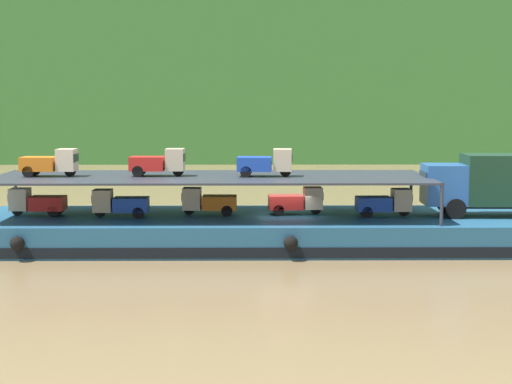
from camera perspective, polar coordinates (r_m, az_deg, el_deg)
The scene contains 13 objects.
ground_plane at distance 40.05m, azimuth 2.20°, elevation -3.84°, with size 400.00×400.00×0.00m, color olive.
hillside_far_bank at distance 106.49m, azimuth 0.46°, elevation 12.18°, with size 110.96×34.07×31.26m.
cargo_barge at distance 39.91m, azimuth 2.21°, elevation -2.78°, with size 30.93×8.33×1.50m.
covered_lorry at distance 41.21m, azimuth 16.96°, elevation 0.66°, with size 7.91×2.49×3.10m.
cargo_rack at distance 39.57m, azimuth -3.28°, elevation 1.06°, with size 21.73×7.01×2.00m.
mini_truck_lower_stern at distance 41.22m, azimuth -15.55°, elevation -0.70°, with size 2.76×1.23×1.38m.
mini_truck_lower_aft at distance 39.79m, azimuth -9.81°, elevation -0.81°, with size 2.75×1.22×1.38m.
mini_truck_lower_mid at distance 40.01m, azimuth -3.45°, elevation -0.68°, with size 2.77×1.25×1.38m.
mini_truck_lower_fore at distance 40.20m, azimuth 2.94°, elevation -0.64°, with size 2.79×1.30×1.38m.
mini_truck_lower_bow at distance 40.00m, azimuth 9.27°, elevation -0.76°, with size 2.77×1.25×1.38m.
mini_truck_upper_stern at distance 40.61m, azimuth -14.63°, elevation 2.06°, with size 2.79×1.28×1.38m.
mini_truck_upper_mid at distance 39.78m, azimuth -7.06°, elevation 2.14°, with size 2.76×1.23×1.38m.
mini_truck_upper_fore at distance 39.28m, azimuth 0.70°, elevation 2.13°, with size 2.79×1.28×1.38m.
Camera 1 is at (-1.94, -39.34, 7.26)m, focal length 55.41 mm.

